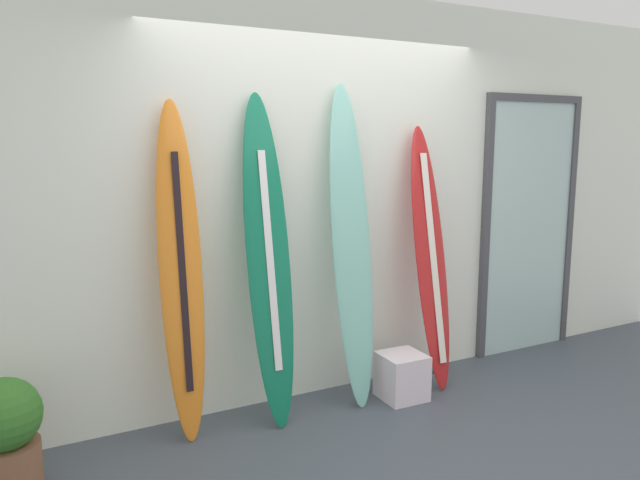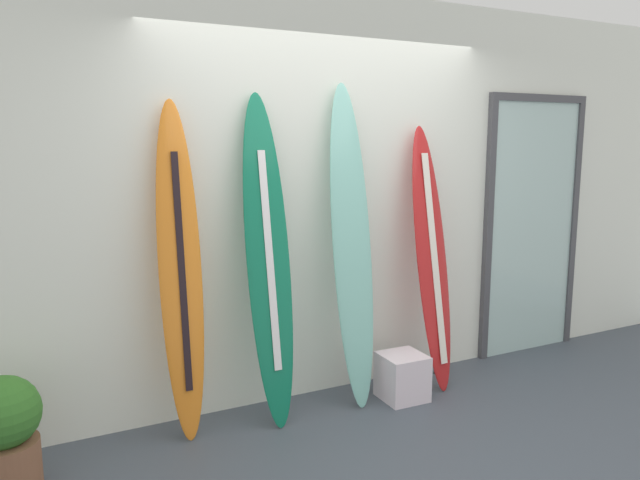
# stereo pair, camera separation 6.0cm
# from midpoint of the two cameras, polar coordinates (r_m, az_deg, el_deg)

# --- Properties ---
(ground) EXTENTS (8.00, 8.00, 0.04)m
(ground) POSITION_cam_midpoint_polar(r_m,az_deg,el_deg) (3.67, 9.45, -20.46)
(ground) COLOR #444C56
(wall_back) EXTENTS (7.20, 0.20, 2.80)m
(wall_back) POSITION_cam_midpoint_polar(r_m,az_deg,el_deg) (4.31, -0.58, 4.03)
(wall_back) COLOR white
(wall_back) RESTS_ON ground
(surfboard_sunset) EXTENTS (0.27, 0.33, 2.05)m
(surfboard_sunset) POSITION_cam_midpoint_polar(r_m,az_deg,el_deg) (3.71, -13.39, -3.16)
(surfboard_sunset) COLOR orange
(surfboard_sunset) RESTS_ON ground
(surfboard_emerald) EXTENTS (0.30, 0.42, 2.10)m
(surfboard_emerald) POSITION_cam_midpoint_polar(r_m,az_deg,el_deg) (3.84, -5.30, -1.92)
(surfboard_emerald) COLOR #127250
(surfboard_emerald) RESTS_ON ground
(surfboard_seafoam) EXTENTS (0.30, 0.42, 2.19)m
(surfboard_seafoam) POSITION_cam_midpoint_polar(r_m,az_deg,el_deg) (4.10, 2.57, -0.74)
(surfboard_seafoam) COLOR #82CBBC
(surfboard_seafoam) RESTS_ON ground
(surfboard_crimson) EXTENTS (0.28, 0.44, 1.91)m
(surfboard_crimson) POSITION_cam_midpoint_polar(r_m,az_deg,el_deg) (4.47, 9.97, -1.83)
(surfboard_crimson) COLOR red
(surfboard_crimson) RESTS_ON ground
(display_block_left) EXTENTS (0.31, 0.31, 0.32)m
(display_block_left) POSITION_cam_midpoint_polar(r_m,az_deg,el_deg) (4.40, 7.31, -12.58)
(display_block_left) COLOR white
(display_block_left) RESTS_ON ground
(glass_door) EXTENTS (1.04, 0.06, 2.17)m
(glass_door) POSITION_cam_midpoint_polar(r_m,az_deg,el_deg) (5.44, 18.74, 1.64)
(glass_door) COLOR silver
(glass_door) RESTS_ON ground
(potted_plant) EXTENTS (0.38, 0.38, 0.62)m
(potted_plant) POSITION_cam_midpoint_polar(r_m,az_deg,el_deg) (3.61, -27.94, -15.84)
(potted_plant) COLOR brown
(potted_plant) RESTS_ON ground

